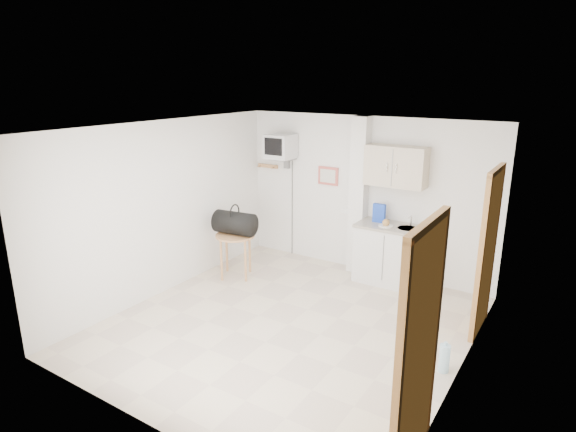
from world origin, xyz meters
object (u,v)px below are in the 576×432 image
Objects in this scene: crt_television at (281,147)px; duffel_bag at (235,223)px; water_bottle at (444,358)px; round_table at (235,240)px.

crt_television is 1.54m from duffel_bag.
crt_television is 4.32m from water_bottle.
round_table is at bearing 166.72° from water_bottle.
crt_television is at bearing 77.23° from duffel_bag.
round_table is 1.02× the size of duffel_bag.
round_table is (-0.10, -1.14, -1.33)m from crt_television.
crt_television is at bearing 84.93° from round_table.
duffel_bag reaches higher than round_table.
crt_television is at bearing 150.00° from water_bottle.
duffel_bag is at bearing 126.27° from round_table.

